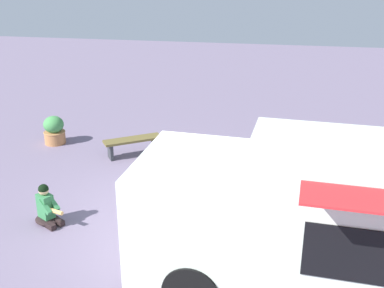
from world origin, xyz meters
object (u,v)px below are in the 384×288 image
Objects in this scene: person_customer at (47,209)px; planter_flowering_near at (54,130)px; plaza_bench at (133,143)px; food_truck at (328,227)px; planter_flowering_far at (384,155)px.

person_customer reaches higher than planter_flowering_near.
food_truck is at bearing -136.76° from plaza_bench.
plaza_bench is (3.61, -0.66, 0.04)m from person_customer.
planter_flowering_near is at bearing 23.42° from person_customer.
person_customer is 4.43m from planter_flowering_near.
planter_flowering_far is (-0.17, -8.78, -0.02)m from planter_flowering_near.
food_truck is 5.47m from planter_flowering_far.
person_customer is 1.19× the size of planter_flowering_far.
planter_flowering_near is (4.06, 1.76, 0.07)m from person_customer.
planter_flowering_far is (3.90, -7.02, 0.06)m from person_customer.
planter_flowering_far is 6.37m from plaza_bench.
food_truck is 7.19× the size of planter_flowering_near.
planter_flowering_near is 0.54× the size of plaza_bench.
person_customer reaches higher than plaza_bench.
food_truck is at bearing -102.91° from person_customer.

